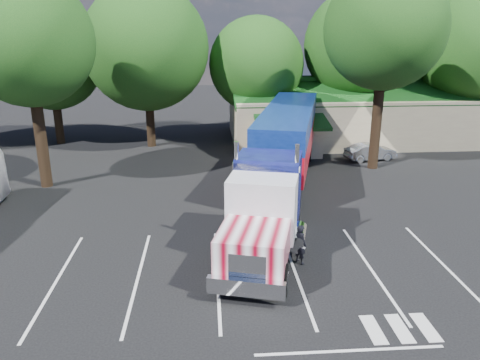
{
  "coord_description": "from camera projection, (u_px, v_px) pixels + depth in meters",
  "views": [
    {
      "loc": [
        -0.29,
        -22.9,
        9.59
      ],
      "look_at": [
        1.37,
        0.24,
        2.0
      ],
      "focal_mm": 35.0,
      "sensor_mm": 36.0,
      "label": 1
    }
  ],
  "objects": [
    {
      "name": "ground",
      "position": [
        214.0,
        218.0,
        24.71
      ],
      "size": [
        120.0,
        120.0,
        0.0
      ],
      "primitive_type": "plane",
      "color": "black",
      "rests_on": "ground"
    },
    {
      "name": "event_hall",
      "position": [
        363.0,
        114.0,
        41.85
      ],
      "size": [
        24.2,
        14.12,
        5.55
      ],
      "color": "beige",
      "rests_on": "ground"
    },
    {
      "name": "tree_row_b",
      "position": [
        51.0,
        59.0,
        38.48
      ],
      "size": [
        8.4,
        8.4,
        11.35
      ],
      "color": "black",
      "rests_on": "ground"
    },
    {
      "name": "tree_row_c",
      "position": [
        146.0,
        48.0,
        37.23
      ],
      "size": [
        10.0,
        10.0,
        13.05
      ],
      "color": "black",
      "rests_on": "ground"
    },
    {
      "name": "tree_row_d",
      "position": [
        256.0,
        65.0,
        39.53
      ],
      "size": [
        8.0,
        8.0,
        10.6
      ],
      "color": "black",
      "rests_on": "ground"
    },
    {
      "name": "tree_row_e",
      "position": [
        360.0,
        46.0,
        40.15
      ],
      "size": [
        9.6,
        9.6,
        12.9
      ],
      "color": "black",
      "rests_on": "ground"
    },
    {
      "name": "tree_row_f",
      "position": [
        479.0,
        50.0,
        39.79
      ],
      "size": [
        10.4,
        10.4,
        13.0
      ],
      "color": "black",
      "rests_on": "ground"
    },
    {
      "name": "tree_near_left",
      "position": [
        28.0,
        42.0,
        26.95
      ],
      "size": [
        7.6,
        7.6,
        12.65
      ],
      "color": "black",
      "rests_on": "ground"
    },
    {
      "name": "tree_near_right",
      "position": [
        385.0,
        29.0,
        30.62
      ],
      "size": [
        8.0,
        8.0,
        13.5
      ],
      "color": "black",
      "rests_on": "ground"
    },
    {
      "name": "semi_truck",
      "position": [
        284.0,
        147.0,
        27.93
      ],
      "size": [
        8.82,
        23.34,
        4.9
      ],
      "rotation": [
        0.0,
        0.0,
        -0.26
      ],
      "color": "black",
      "rests_on": "ground"
    },
    {
      "name": "woman",
      "position": [
        300.0,
        244.0,
        19.75
      ],
      "size": [
        0.69,
        0.76,
        1.74
      ],
      "primitive_type": "imported",
      "rotation": [
        0.0,
        0.0,
        2.13
      ],
      "color": "black",
      "rests_on": "ground"
    },
    {
      "name": "bicycle",
      "position": [
        242.0,
        181.0,
        29.38
      ],
      "size": [
        0.74,
        1.58,
        0.8
      ],
      "primitive_type": "imported",
      "rotation": [
        0.0,
        0.0,
        0.14
      ],
      "color": "black",
      "rests_on": "ground"
    },
    {
      "name": "silver_sedan",
      "position": [
        370.0,
        152.0,
        35.29
      ],
      "size": [
        4.06,
        2.08,
        1.28
      ],
      "primitive_type": "imported",
      "rotation": [
        0.0,
        0.0,
        1.77
      ],
      "color": "#9EA0A5",
      "rests_on": "ground"
    }
  ]
}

